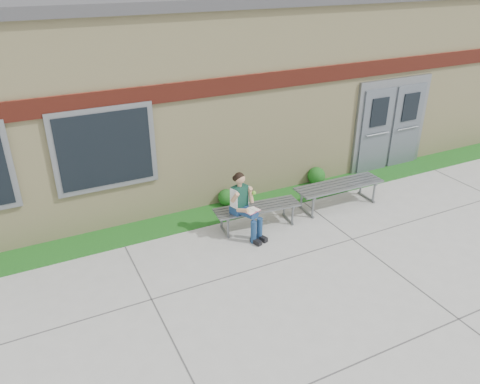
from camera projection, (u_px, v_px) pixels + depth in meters
ground at (325, 266)px, 8.22m from camera, size 80.00×80.00×0.00m
grass_strip at (256, 204)px, 10.30m from camera, size 16.00×0.80×0.02m
school_building at (195, 78)px, 12.08m from camera, size 16.20×6.22×4.20m
bench_left at (257, 211)px, 9.31m from camera, size 1.77×0.65×0.45m
bench_right at (339, 189)px, 10.09m from camera, size 2.00×0.59×0.52m
girl at (245, 204)px, 8.86m from camera, size 0.55×0.80×1.30m
shrub_mid at (226, 197)px, 10.18m from camera, size 0.36×0.36×0.36m
shrub_east at (316, 176)px, 11.11m from camera, size 0.42×0.42×0.42m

